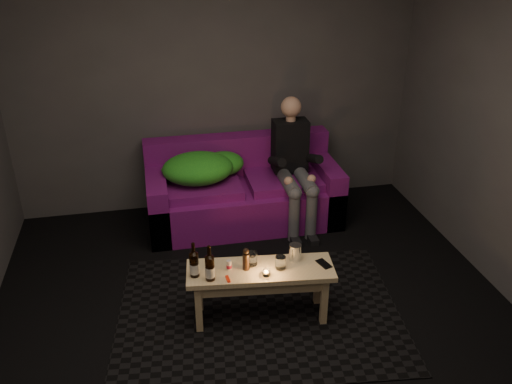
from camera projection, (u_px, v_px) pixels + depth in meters
floor at (265, 341)px, 3.89m from camera, size 4.50×4.50×0.00m
room at (252, 101)px, 3.56m from camera, size 4.50×4.50×4.50m
rug at (259, 312)px, 4.18m from camera, size 2.31×1.80×0.01m
sofa at (242, 193)px, 5.38m from camera, size 1.86×0.84×0.80m
green_blanket at (202, 168)px, 5.16m from camera, size 0.82×0.56×0.28m
person at (294, 162)px, 5.18m from camera, size 0.33×0.77×1.24m
coffee_table at (260, 277)px, 3.98m from camera, size 1.11×0.46×0.44m
beer_bottle_a at (194, 264)px, 3.81m from camera, size 0.07×0.07×0.27m
beer_bottle_b at (210, 267)px, 3.77m from camera, size 0.07×0.07×0.28m
salt_shaker at (229, 265)px, 3.91m from camera, size 0.05×0.05×0.08m
pepper_mill at (246, 262)px, 3.90m from camera, size 0.06×0.06×0.13m
tumbler_back at (252, 259)px, 3.97m from camera, size 0.08×0.08×0.10m
tealight at (266, 273)px, 3.85m from camera, size 0.05×0.05×0.04m
tumbler_front at (280, 263)px, 3.92m from camera, size 0.09×0.09×0.10m
steel_cup at (295, 252)px, 4.02m from camera, size 0.12×0.12×0.13m
smartphone at (324, 264)px, 3.99m from camera, size 0.10×0.14×0.01m
red_lighter at (228, 279)px, 3.81m from camera, size 0.03×0.08×0.01m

